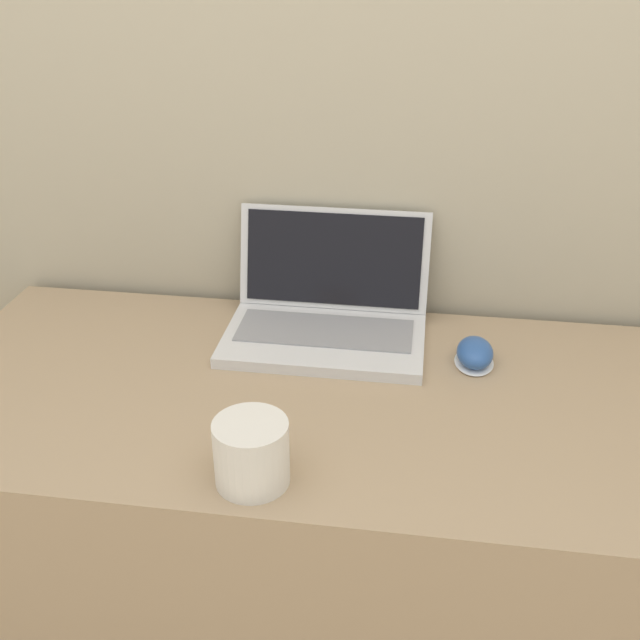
# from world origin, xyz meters

# --- Properties ---
(wall_back) EXTENTS (7.00, 0.04, 2.50)m
(wall_back) POSITION_xyz_m (0.00, 0.64, 1.25)
(wall_back) COLOR #BCB299
(wall_back) RESTS_ON ground_plane
(desk) EXTENTS (1.40, 0.60, 0.77)m
(desk) POSITION_xyz_m (0.00, 0.30, 0.39)
(desk) COLOR tan
(desk) RESTS_ON ground_plane
(laptop) EXTENTS (0.36, 0.27, 0.21)m
(laptop) POSITION_xyz_m (-0.05, 0.49, 0.82)
(laptop) COLOR silver
(laptop) RESTS_ON desk
(drink_cup) EXTENTS (0.10, 0.10, 0.09)m
(drink_cup) POSITION_xyz_m (-0.10, 0.07, 0.82)
(drink_cup) COLOR silver
(drink_cup) RESTS_ON desk
(computer_mouse) EXTENTS (0.07, 0.09, 0.04)m
(computer_mouse) POSITION_xyz_m (0.21, 0.43, 0.79)
(computer_mouse) COLOR white
(computer_mouse) RESTS_ON desk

